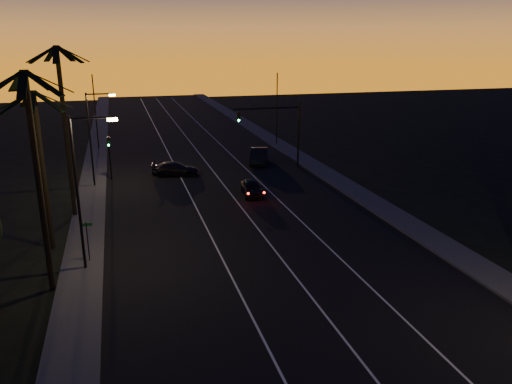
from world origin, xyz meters
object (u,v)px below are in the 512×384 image
object	(u,v)px
lead_car	(252,188)
right_car	(259,156)
cross_car	(175,169)
signal_mast	(277,123)

from	to	relation	value
lead_car	right_car	size ratio (longest dim) A/B	0.85
right_car	cross_car	bearing A→B (deg)	-163.95
signal_mast	right_car	distance (m)	4.86
signal_mast	right_car	xyz separation A→B (m)	(-1.20, 2.56, -3.95)
lead_car	right_car	distance (m)	11.57
right_car	lead_car	bearing A→B (deg)	-108.94
signal_mast	cross_car	world-z (taller)	signal_mast
lead_car	cross_car	distance (m)	9.97
signal_mast	cross_car	xyz separation A→B (m)	(-10.54, -0.13, -4.10)
lead_car	signal_mast	bearing A→B (deg)	59.42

